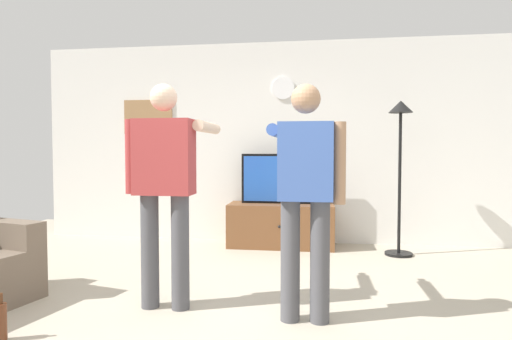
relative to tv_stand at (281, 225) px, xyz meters
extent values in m
plane|color=#B2A893|center=(-0.18, -2.60, -0.28)|extent=(8.40, 8.40, 0.00)
cube|color=silver|center=(-0.18, 0.35, 1.07)|extent=(6.40, 0.10, 2.70)
cube|color=brown|center=(0.00, 0.00, 0.00)|extent=(1.35, 0.51, 0.55)
sphere|color=black|center=(0.00, -0.27, 0.03)|extent=(0.04, 0.04, 0.04)
cube|color=black|center=(0.00, 0.05, 0.60)|extent=(1.04, 0.06, 0.64)
cube|color=blue|center=(0.00, 0.02, 0.60)|extent=(0.98, 0.01, 0.58)
cylinder|color=white|center=(0.00, 0.29, 1.80)|extent=(0.30, 0.03, 0.30)
cube|color=#997047|center=(-1.90, 0.30, 1.44)|extent=(0.70, 0.04, 0.48)
cylinder|color=black|center=(1.42, -0.26, -0.26)|extent=(0.32, 0.32, 0.03)
cylinder|color=black|center=(1.42, -0.26, 0.58)|extent=(0.04, 0.04, 1.65)
cone|color=black|center=(1.42, -0.26, 1.48)|extent=(0.28, 0.28, 0.14)
cylinder|color=#4C4C51|center=(-0.84, -2.28, 0.17)|extent=(0.14, 0.14, 0.89)
cylinder|color=#4C4C51|center=(-0.60, -2.28, 0.17)|extent=(0.14, 0.14, 0.89)
cube|color=#A53838|center=(-0.72, -2.28, 0.91)|extent=(0.45, 0.22, 0.58)
sphere|color=beige|center=(-0.72, -2.28, 1.37)|extent=(0.21, 0.21, 0.21)
cylinder|color=#A53838|center=(-0.99, -2.28, 0.91)|extent=(0.09, 0.09, 0.58)
cylinder|color=beige|center=(-0.45, -1.99, 1.15)|extent=(0.09, 0.58, 0.09)
cube|color=white|center=(-0.45, -1.67, 1.15)|extent=(0.04, 0.12, 0.04)
cylinder|color=#4C4C51|center=(0.26, -2.39, 0.16)|extent=(0.14, 0.14, 0.88)
cylinder|color=#4C4C51|center=(0.48, -2.39, 0.16)|extent=(0.14, 0.14, 0.88)
cube|color=#3F60AD|center=(0.37, -2.39, 0.88)|extent=(0.39, 0.22, 0.56)
sphere|color=tan|center=(0.37, -2.39, 1.32)|extent=(0.21, 0.21, 0.21)
cylinder|color=#3F60AD|center=(0.13, -2.10, 1.11)|extent=(0.09, 0.58, 0.09)
cube|color=white|center=(0.13, -1.78, 1.11)|extent=(0.04, 0.12, 0.04)
cylinder|color=tan|center=(0.61, -2.39, 0.87)|extent=(0.09, 0.09, 0.58)
cube|color=#6B5B4C|center=(-2.24, -2.16, 0.25)|extent=(0.87, 0.39, 0.22)
cylinder|color=#592D19|center=(-1.57, -2.98, -0.16)|extent=(0.07, 0.07, 0.24)
cylinder|color=#4C2814|center=(-1.57, -2.98, 0.00)|extent=(0.02, 0.02, 0.07)
camera|label=1|loc=(0.45, -5.42, 0.95)|focal=29.71mm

